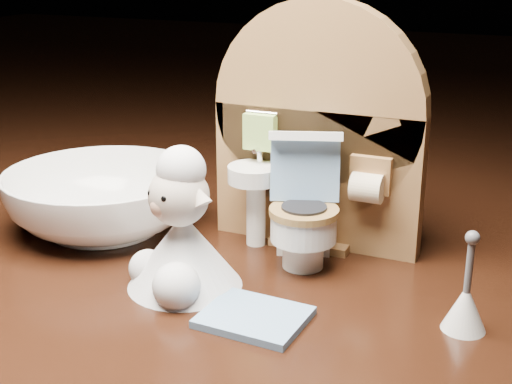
# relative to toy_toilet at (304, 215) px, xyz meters

# --- Properties ---
(backdrop_panel) EXTENTS (0.13, 0.05, 0.15)m
(backdrop_panel) POSITION_rel_toy_toilet_xyz_m (-0.00, 0.03, 0.04)
(backdrop_panel) COLOR olive
(backdrop_panel) RESTS_ON ground
(toy_toilet) EXTENTS (0.05, 0.05, 0.08)m
(toy_toilet) POSITION_rel_toy_toilet_xyz_m (0.00, 0.00, 0.00)
(toy_toilet) COLOR white
(toy_toilet) RESTS_ON ground
(bath_mat) EXTENTS (0.05, 0.04, 0.00)m
(bath_mat) POSITION_rel_toy_toilet_xyz_m (0.00, -0.08, -0.03)
(bath_mat) COLOR #7199C3
(bath_mat) RESTS_ON ground
(toilet_brush) EXTENTS (0.02, 0.02, 0.05)m
(toilet_brush) POSITION_rel_toy_toilet_xyz_m (0.10, -0.04, -0.02)
(toilet_brush) COLOR white
(toilet_brush) RESTS_ON ground
(plush_lamb) EXTENTS (0.06, 0.07, 0.08)m
(plush_lamb) POSITION_rel_toy_toilet_xyz_m (-0.05, -0.06, -0.00)
(plush_lamb) COLOR white
(plush_lamb) RESTS_ON ground
(ceramic_bowl) EXTENTS (0.15, 0.15, 0.04)m
(ceramic_bowl) POSITION_rel_toy_toilet_xyz_m (-0.14, -0.00, -0.01)
(ceramic_bowl) COLOR white
(ceramic_bowl) RESTS_ON ground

